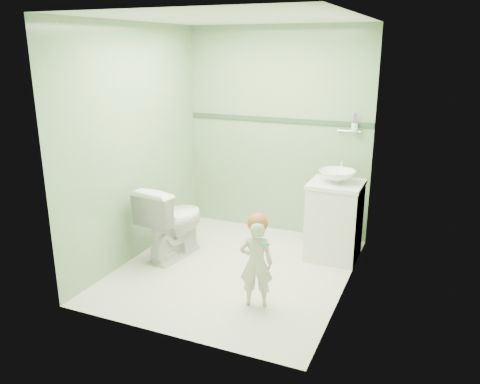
% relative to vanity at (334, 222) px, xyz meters
% --- Properties ---
extents(ground, '(2.50, 2.50, 0.00)m').
position_rel_vanity_xyz_m(ground, '(-0.84, -0.70, -0.40)').
color(ground, white).
rests_on(ground, ground).
extents(room_shell, '(2.50, 2.54, 2.40)m').
position_rel_vanity_xyz_m(room_shell, '(-0.84, -0.70, 0.80)').
color(room_shell, '#79A776').
rests_on(room_shell, ground).
extents(trim_stripe, '(2.20, 0.02, 0.05)m').
position_rel_vanity_xyz_m(trim_stripe, '(-0.84, 0.54, 0.95)').
color(trim_stripe, '#2F5039').
rests_on(trim_stripe, room_shell).
extents(vanity, '(0.52, 0.50, 0.80)m').
position_rel_vanity_xyz_m(vanity, '(0.00, 0.00, 0.00)').
color(vanity, white).
rests_on(vanity, ground).
extents(counter, '(0.54, 0.52, 0.04)m').
position_rel_vanity_xyz_m(counter, '(0.00, 0.00, 0.41)').
color(counter, white).
rests_on(counter, vanity).
extents(basin, '(0.37, 0.37, 0.13)m').
position_rel_vanity_xyz_m(basin, '(0.00, 0.00, 0.49)').
color(basin, white).
rests_on(basin, counter).
extents(faucet, '(0.03, 0.13, 0.18)m').
position_rel_vanity_xyz_m(faucet, '(0.00, 0.19, 0.57)').
color(faucet, silver).
rests_on(faucet, counter).
extents(cup_holder, '(0.26, 0.07, 0.21)m').
position_rel_vanity_xyz_m(cup_holder, '(0.05, 0.48, 0.93)').
color(cup_holder, silver).
rests_on(cup_holder, room_shell).
extents(toilet, '(0.55, 0.84, 0.79)m').
position_rel_vanity_xyz_m(toilet, '(-1.58, -0.63, -0.00)').
color(toilet, white).
rests_on(toilet, ground).
extents(toddler, '(0.33, 0.26, 0.78)m').
position_rel_vanity_xyz_m(toddler, '(-0.39, -1.25, -0.01)').
color(toddler, beige).
rests_on(toddler, ground).
extents(hair_cap, '(0.17, 0.17, 0.17)m').
position_rel_vanity_xyz_m(hair_cap, '(-0.39, -1.22, 0.35)').
color(hair_cap, '#A25033').
rests_on(hair_cap, toddler).
extents(teal_toothbrush, '(0.10, 0.14, 0.08)m').
position_rel_vanity_xyz_m(teal_toothbrush, '(-0.28, -1.35, 0.23)').
color(teal_toothbrush, '#129A69').
rests_on(teal_toothbrush, toddler).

